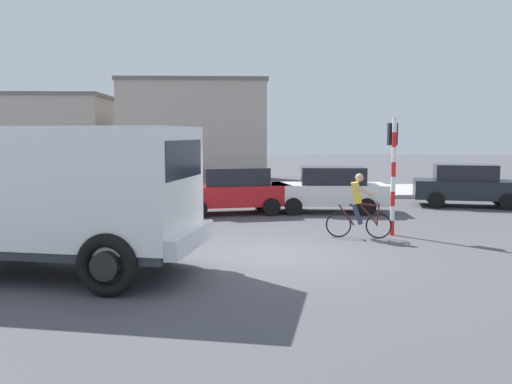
% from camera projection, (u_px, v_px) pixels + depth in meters
% --- Properties ---
extents(ground_plane, '(120.00, 120.00, 0.00)m').
position_uv_depth(ground_plane, '(281.00, 256.00, 12.55)').
color(ground_plane, '#4C4C51').
extents(sidewalk_far, '(80.00, 5.00, 0.16)m').
position_uv_depth(sidewalk_far, '(255.00, 191.00, 25.79)').
color(sidewalk_far, '#ADADA8').
rests_on(sidewalk_far, ground).
extents(truck_foreground, '(5.82, 3.69, 2.90)m').
position_uv_depth(truck_foreground, '(58.00, 190.00, 10.77)').
color(truck_foreground, white).
rests_on(truck_foreground, ground).
extents(cyclist, '(1.70, 0.57, 1.72)m').
position_uv_depth(cyclist, '(358.00, 206.00, 14.65)').
color(cyclist, black).
rests_on(cyclist, ground).
extents(traffic_light_pole, '(0.24, 0.43, 3.20)m').
position_uv_depth(traffic_light_pole, '(393.00, 159.00, 15.02)').
color(traffic_light_pole, red).
rests_on(traffic_light_pole, ground).
extents(car_red_near, '(4.30, 2.68, 1.60)m').
position_uv_depth(car_red_near, '(468.00, 185.00, 21.02)').
color(car_red_near, '#1E2328').
rests_on(car_red_near, ground).
extents(car_white_mid, '(4.25, 2.43, 1.60)m').
position_uv_depth(car_white_mid, '(232.00, 190.00, 19.16)').
color(car_white_mid, red).
rests_on(car_white_mid, ground).
extents(car_far_side, '(4.13, 2.14, 1.60)m').
position_uv_depth(car_far_side, '(329.00, 189.00, 19.50)').
color(car_far_side, white).
rests_on(car_far_side, ground).
extents(building_corner_left, '(9.57, 5.63, 4.97)m').
position_uv_depth(building_corner_left, '(25.00, 138.00, 32.01)').
color(building_corner_left, '#9E9389').
rests_on(building_corner_left, ground).
extents(building_mid_block, '(8.04, 6.08, 5.71)m').
position_uv_depth(building_mid_block, '(195.00, 132.00, 31.81)').
color(building_mid_block, '#9E9389').
rests_on(building_mid_block, ground).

